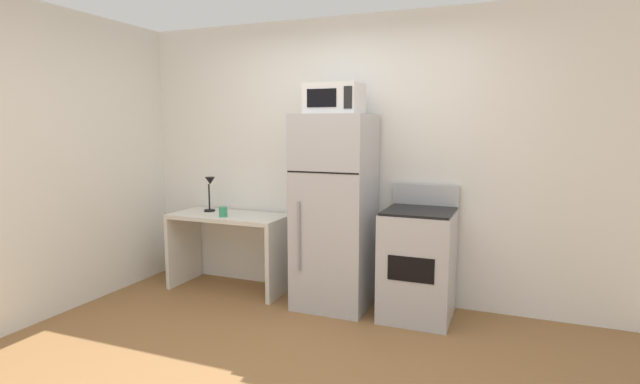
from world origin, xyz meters
TOP-DOWN VIEW (x-y plane):
  - ground_plane at (0.00, 0.00)m, footprint 12.00×12.00m
  - wall_back_white at (0.00, 1.70)m, footprint 5.00×0.10m
  - wall_left_brick at (-2.20, 0.00)m, footprint 0.10×4.00m
  - desk at (-1.15, 1.36)m, footprint 1.15×0.54m
  - desk_lamp at (-1.40, 1.42)m, footprint 0.14×0.12m
  - coffee_mug at (-1.13, 1.23)m, footprint 0.08×0.08m
  - refrigerator at (-0.03, 1.33)m, footprint 0.64×0.63m
  - microwave at (-0.03, 1.31)m, footprint 0.46×0.35m
  - oven_range at (0.72, 1.33)m, footprint 0.57×0.61m

SIDE VIEW (x-z plane):
  - ground_plane at x=0.00m, z-range 0.00..0.00m
  - oven_range at x=0.72m, z-range -0.08..1.02m
  - desk at x=-1.15m, z-range 0.15..0.90m
  - coffee_mug at x=-1.13m, z-range 0.75..0.84m
  - refrigerator at x=-0.03m, z-range 0.00..1.71m
  - desk_lamp at x=-1.40m, z-range 0.81..1.17m
  - wall_back_white at x=0.00m, z-range 0.00..2.60m
  - wall_left_brick at x=-2.20m, z-range 0.00..2.60m
  - microwave at x=-0.03m, z-range 1.71..1.97m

